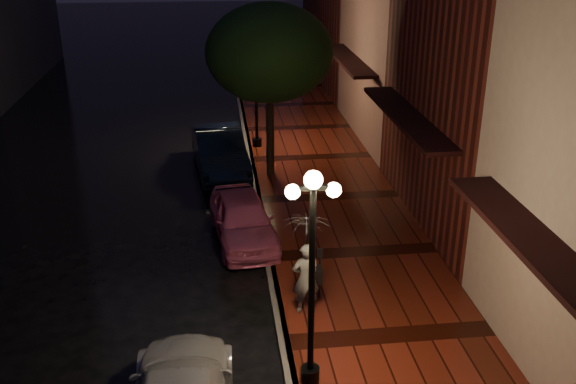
# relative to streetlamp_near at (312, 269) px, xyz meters

# --- Properties ---
(ground) EXTENTS (120.00, 120.00, 0.00)m
(ground) POSITION_rel_streetlamp_near_xyz_m (-0.35, 5.00, -2.60)
(ground) COLOR black
(ground) RESTS_ON ground
(sidewalk) EXTENTS (4.50, 60.00, 0.15)m
(sidewalk) POSITION_rel_streetlamp_near_xyz_m (1.90, 5.00, -2.53)
(sidewalk) COLOR #41140B
(sidewalk) RESTS_ON ground
(curb) EXTENTS (0.25, 60.00, 0.15)m
(curb) POSITION_rel_streetlamp_near_xyz_m (-0.35, 5.00, -2.53)
(curb) COLOR #595451
(curb) RESTS_ON ground
(storefront_mid) EXTENTS (5.00, 8.00, 11.00)m
(storefront_mid) POSITION_rel_streetlamp_near_xyz_m (6.65, 7.00, 2.90)
(storefront_mid) COLOR #511914
(storefront_mid) RESTS_ON ground
(storefront_far) EXTENTS (5.00, 8.00, 9.00)m
(storefront_far) POSITION_rel_streetlamp_near_xyz_m (6.65, 15.00, 1.90)
(storefront_far) COLOR #8C5951
(storefront_far) RESTS_ON ground
(streetlamp_near) EXTENTS (0.96, 0.36, 4.31)m
(streetlamp_near) POSITION_rel_streetlamp_near_xyz_m (0.00, 0.00, 0.00)
(streetlamp_near) COLOR black
(streetlamp_near) RESTS_ON sidewalk
(streetlamp_far) EXTENTS (0.96, 0.36, 4.31)m
(streetlamp_far) POSITION_rel_streetlamp_near_xyz_m (0.00, 14.00, 0.00)
(streetlamp_far) COLOR black
(streetlamp_far) RESTS_ON sidewalk
(street_tree) EXTENTS (4.16, 4.16, 5.80)m
(street_tree) POSITION_rel_streetlamp_near_xyz_m (0.26, 10.99, 1.64)
(street_tree) COLOR black
(street_tree) RESTS_ON sidewalk
(pink_car) EXTENTS (2.01, 4.06, 1.33)m
(pink_car) POSITION_rel_streetlamp_near_xyz_m (-0.95, 6.31, -1.93)
(pink_car) COLOR #C7527A
(pink_car) RESTS_ON ground
(navy_car) EXTENTS (2.13, 4.81, 1.53)m
(navy_car) POSITION_rel_streetlamp_near_xyz_m (-1.49, 11.79, -1.83)
(navy_car) COLOR black
(navy_car) RESTS_ON ground
(woman_with_umbrella) EXTENTS (0.98, 1.00, 2.36)m
(woman_with_umbrella) POSITION_rel_streetlamp_near_xyz_m (0.25, 2.38, -0.89)
(woman_with_umbrella) COLOR silver
(woman_with_umbrella) RESTS_ON sidewalk
(parking_meter) EXTENTS (0.13, 0.11, 1.28)m
(parking_meter) POSITION_rel_streetlamp_near_xyz_m (0.65, 2.91, -1.68)
(parking_meter) COLOR black
(parking_meter) RESTS_ON sidewalk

